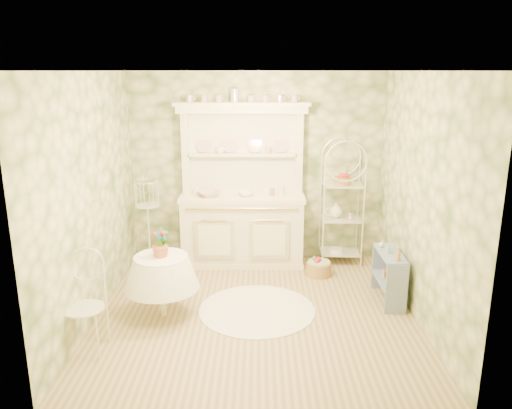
{
  "coord_description": "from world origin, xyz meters",
  "views": [
    {
      "loc": [
        0.03,
        -5.28,
        2.7
      ],
      "look_at": [
        0.0,
        0.5,
        1.15
      ],
      "focal_mm": 35.0,
      "sensor_mm": 36.0,
      "label": 1
    }
  ],
  "objects_px": {
    "side_shelf": "(389,276)",
    "birdcage_stand": "(148,215)",
    "floor_basket": "(319,267)",
    "kitchen_dresser": "(242,186)",
    "bakers_rack": "(342,199)",
    "round_table": "(162,283)",
    "cafe_chair": "(84,313)"
  },
  "relations": [
    {
      "from": "side_shelf",
      "to": "round_table",
      "type": "height_order",
      "value": "round_table"
    },
    {
      "from": "floor_basket",
      "to": "kitchen_dresser",
      "type": "bearing_deg",
      "value": 156.77
    },
    {
      "from": "kitchen_dresser",
      "to": "birdcage_stand",
      "type": "relative_size",
      "value": 1.48
    },
    {
      "from": "kitchen_dresser",
      "to": "round_table",
      "type": "height_order",
      "value": "kitchen_dresser"
    },
    {
      "from": "side_shelf",
      "to": "floor_basket",
      "type": "xyz_separation_m",
      "value": [
        -0.75,
        0.77,
        -0.2
      ]
    },
    {
      "from": "bakers_rack",
      "to": "side_shelf",
      "type": "xyz_separation_m",
      "value": [
        0.39,
        -1.28,
        -0.63
      ]
    },
    {
      "from": "side_shelf",
      "to": "cafe_chair",
      "type": "relative_size",
      "value": 0.93
    },
    {
      "from": "birdcage_stand",
      "to": "cafe_chair",
      "type": "bearing_deg",
      "value": -94.66
    },
    {
      "from": "kitchen_dresser",
      "to": "floor_basket",
      "type": "xyz_separation_m",
      "value": [
        1.05,
        -0.45,
        -1.02
      ]
    },
    {
      "from": "side_shelf",
      "to": "birdcage_stand",
      "type": "relative_size",
      "value": 0.48
    },
    {
      "from": "birdcage_stand",
      "to": "floor_basket",
      "type": "height_order",
      "value": "birdcage_stand"
    },
    {
      "from": "bakers_rack",
      "to": "round_table",
      "type": "height_order",
      "value": "bakers_rack"
    },
    {
      "from": "kitchen_dresser",
      "to": "floor_basket",
      "type": "bearing_deg",
      "value": -23.23
    },
    {
      "from": "side_shelf",
      "to": "cafe_chair",
      "type": "bearing_deg",
      "value": -164.15
    },
    {
      "from": "round_table",
      "to": "floor_basket",
      "type": "bearing_deg",
      "value": 31.54
    },
    {
      "from": "round_table",
      "to": "birdcage_stand",
      "type": "height_order",
      "value": "birdcage_stand"
    },
    {
      "from": "bakers_rack",
      "to": "floor_basket",
      "type": "height_order",
      "value": "bakers_rack"
    },
    {
      "from": "cafe_chair",
      "to": "birdcage_stand",
      "type": "distance_m",
      "value": 2.22
    },
    {
      "from": "kitchen_dresser",
      "to": "bakers_rack",
      "type": "xyz_separation_m",
      "value": [
        1.41,
        0.06,
        -0.2
      ]
    },
    {
      "from": "floor_basket",
      "to": "side_shelf",
      "type": "bearing_deg",
      "value": -45.97
    },
    {
      "from": "side_shelf",
      "to": "birdcage_stand",
      "type": "xyz_separation_m",
      "value": [
        -3.1,
        1.04,
        0.45
      ]
    },
    {
      "from": "round_table",
      "to": "floor_basket",
      "type": "height_order",
      "value": "round_table"
    },
    {
      "from": "round_table",
      "to": "cafe_chair",
      "type": "bearing_deg",
      "value": -130.29
    },
    {
      "from": "bakers_rack",
      "to": "side_shelf",
      "type": "height_order",
      "value": "bakers_rack"
    },
    {
      "from": "round_table",
      "to": "birdcage_stand",
      "type": "relative_size",
      "value": 0.51
    },
    {
      "from": "kitchen_dresser",
      "to": "birdcage_stand",
      "type": "distance_m",
      "value": 1.37
    },
    {
      "from": "birdcage_stand",
      "to": "bakers_rack",
      "type": "bearing_deg",
      "value": 5.09
    },
    {
      "from": "bakers_rack",
      "to": "birdcage_stand",
      "type": "relative_size",
      "value": 1.22
    },
    {
      "from": "side_shelf",
      "to": "kitchen_dresser",
      "type": "bearing_deg",
      "value": 142.49
    },
    {
      "from": "kitchen_dresser",
      "to": "cafe_chair",
      "type": "xyz_separation_m",
      "value": [
        -1.48,
        -2.36,
        -0.74
      ]
    },
    {
      "from": "birdcage_stand",
      "to": "floor_basket",
      "type": "xyz_separation_m",
      "value": [
        2.36,
        -0.27,
        -0.65
      ]
    },
    {
      "from": "cafe_chair",
      "to": "floor_basket",
      "type": "bearing_deg",
      "value": 25.82
    }
  ]
}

